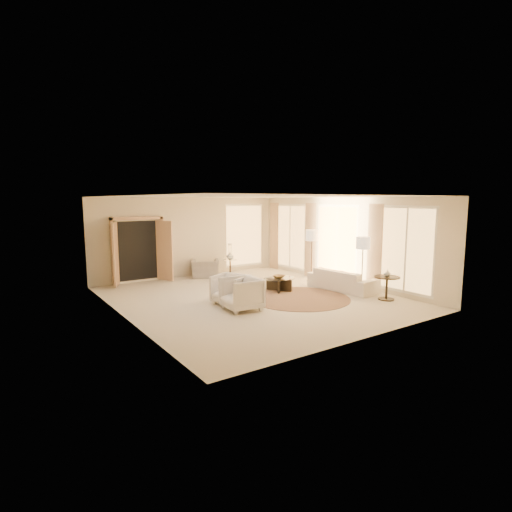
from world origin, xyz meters
TOP-DOWN VIEW (x-y plane):
  - room at (0.00, 0.00)m, footprint 7.04×8.04m
  - windows_right at (3.45, 0.10)m, footprint 0.10×6.40m
  - window_back_corner at (2.30, 3.95)m, footprint 1.70×0.10m
  - curtains_right at (3.40, 1.00)m, footprint 0.06×5.20m
  - french_doors at (-1.90, 3.82)m, footprint 1.95×0.66m
  - area_rug at (1.04, -0.77)m, footprint 3.69×3.69m
  - sofa at (2.80, -0.72)m, footprint 1.01×2.20m
  - armchair_left at (-0.80, -0.16)m, footprint 1.06×1.08m
  - armchair_right at (-0.91, -0.86)m, footprint 0.88×0.93m
  - accent_chair at (0.29, 3.40)m, footprint 1.14×1.00m
  - coffee_table at (1.13, 0.25)m, footprint 1.13×1.13m
  - end_table at (2.90, -2.26)m, footprint 0.69×0.69m
  - side_table at (1.31, 3.40)m, footprint 0.48×0.48m
  - floor_lamp_near at (2.90, 0.77)m, footprint 0.42×0.42m
  - floor_lamp_far at (2.90, -1.39)m, footprint 0.40×0.40m
  - bowl at (1.13, 0.25)m, footprint 0.45×0.45m
  - end_vase at (2.90, -2.26)m, footprint 0.18×0.18m
  - side_vase at (1.31, 3.40)m, footprint 0.34×0.34m

SIDE VIEW (x-z plane):
  - area_rug at x=1.04m, z-range 0.00..0.01m
  - coffee_table at x=1.13m, z-range 0.05..0.44m
  - sofa at x=2.80m, z-range 0.00..0.63m
  - side_table at x=1.31m, z-range 0.06..0.62m
  - accent_chair at x=0.29m, z-range 0.00..0.84m
  - armchair_left at x=-0.80m, z-range 0.00..0.84m
  - bowl at x=1.13m, z-range 0.39..0.48m
  - end_table at x=2.90m, z-range 0.12..0.77m
  - armchair_right at x=-0.91m, z-range 0.00..0.89m
  - side_vase at x=1.31m, z-range 0.56..0.84m
  - end_vase at x=2.90m, z-range 0.64..0.83m
  - french_doors at x=-1.90m, z-range -0.01..2.15m
  - curtains_right at x=3.40m, z-range 0.00..2.60m
  - windows_right at x=3.45m, z-range 0.15..2.55m
  - window_back_corner at x=2.30m, z-range 0.15..2.55m
  - room at x=0.00m, z-range -0.02..2.81m
  - floor_lamp_far at x=2.90m, z-range 0.58..2.24m
  - floor_lamp_near at x=2.90m, z-range 0.61..2.34m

